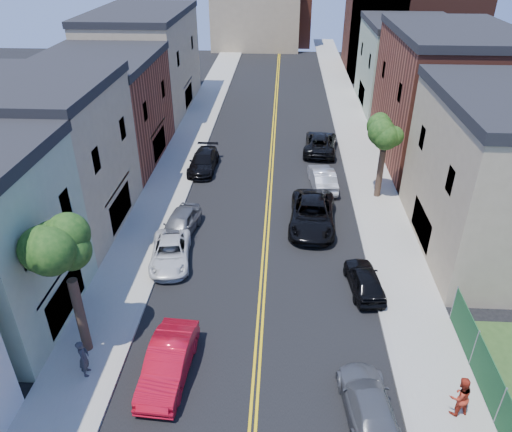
% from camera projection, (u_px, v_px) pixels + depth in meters
% --- Properties ---
extents(sidewalk_left, '(3.20, 100.00, 0.15)m').
position_uv_depth(sidewalk_left, '(188.00, 141.00, 44.89)').
color(sidewalk_left, gray).
rests_on(sidewalk_left, ground).
extents(sidewalk_right, '(3.20, 100.00, 0.15)m').
position_uv_depth(sidewalk_right, '(359.00, 145.00, 44.12)').
color(sidewalk_right, gray).
rests_on(sidewalk_right, ground).
extents(curb_left, '(0.30, 100.00, 0.15)m').
position_uv_depth(curb_left, '(207.00, 141.00, 44.81)').
color(curb_left, gray).
rests_on(curb_left, ground).
extents(curb_right, '(0.30, 100.00, 0.15)m').
position_uv_depth(curb_right, '(340.00, 144.00, 44.20)').
color(curb_right, gray).
rests_on(curb_right, ground).
extents(bldg_left_tan_near, '(9.00, 10.00, 9.00)m').
position_uv_depth(bldg_left_tan_near, '(43.00, 162.00, 30.04)').
color(bldg_left_tan_near, '#998466').
rests_on(bldg_left_tan_near, ground).
extents(bldg_left_brick, '(9.00, 12.00, 8.00)m').
position_uv_depth(bldg_left_brick, '(102.00, 113.00, 39.76)').
color(bldg_left_brick, brown).
rests_on(bldg_left_brick, ground).
extents(bldg_left_tan_far, '(9.00, 16.00, 9.50)m').
position_uv_depth(bldg_left_tan_far, '(145.00, 64.00, 51.42)').
color(bldg_left_tan_far, '#998466').
rests_on(bldg_left_tan_far, ground).
extents(bldg_right_tan, '(9.00, 12.00, 9.00)m').
position_uv_depth(bldg_right_tan, '(510.00, 181.00, 27.81)').
color(bldg_right_tan, '#998466').
rests_on(bldg_right_tan, ground).
extents(bldg_right_brick, '(9.00, 14.00, 10.00)m').
position_uv_depth(bldg_right_brick, '(444.00, 99.00, 39.60)').
color(bldg_right_brick, brown).
rests_on(bldg_right_brick, ground).
extents(bldg_right_palegrn, '(9.00, 12.00, 8.50)m').
position_uv_depth(bldg_right_palegrn, '(406.00, 67.00, 52.02)').
color(bldg_right_palegrn, gray).
rests_on(bldg_right_palegrn, ground).
extents(church, '(16.20, 14.20, 22.60)m').
position_uv_depth(church, '(404.00, 17.00, 63.35)').
color(church, '#4C2319').
rests_on(church, ground).
extents(backdrop_left, '(14.00, 8.00, 12.00)m').
position_uv_depth(backdrop_left, '(256.00, 10.00, 77.83)').
color(backdrop_left, '#998466').
rests_on(backdrop_left, ground).
extents(backdrop_center, '(10.00, 8.00, 10.00)m').
position_uv_depth(backdrop_center, '(281.00, 13.00, 81.58)').
color(backdrop_center, brown).
rests_on(backdrop_center, ground).
extents(tree_left_mid, '(5.20, 5.20, 9.29)m').
position_uv_depth(tree_left_mid, '(60.00, 231.00, 19.23)').
color(tree_left_mid, '#34221A').
rests_on(tree_left_mid, sidewalk_left).
extents(tree_right_far, '(4.40, 4.40, 8.03)m').
position_uv_depth(tree_right_far, '(387.00, 122.00, 32.64)').
color(tree_right_far, '#34221A').
rests_on(tree_right_far, sidewalk_right).
extents(red_sedan, '(1.98, 4.95, 1.60)m').
position_uv_depth(red_sedan, '(168.00, 362.00, 20.88)').
color(red_sedan, red).
rests_on(red_sedan, ground).
extents(white_pickup, '(2.81, 5.02, 1.33)m').
position_uv_depth(white_pickup, '(170.00, 253.00, 28.26)').
color(white_pickup, silver).
rests_on(white_pickup, ground).
extents(grey_car_left, '(2.42, 4.75, 1.55)m').
position_uv_depth(grey_car_left, '(180.00, 224.00, 30.83)').
color(grey_car_left, '#515258').
rests_on(grey_car_left, ground).
extents(black_car_left, '(2.19, 5.13, 1.48)m').
position_uv_depth(black_car_left, '(203.00, 161.00, 39.29)').
color(black_car_left, black).
rests_on(black_car_left, ground).
extents(grey_car_right, '(2.38, 4.85, 1.36)m').
position_uv_depth(grey_car_right, '(368.00, 404.00, 19.18)').
color(grey_car_right, '#515458').
rests_on(grey_car_right, ground).
extents(black_car_right, '(2.06, 4.21, 1.38)m').
position_uv_depth(black_car_right, '(365.00, 280.00, 26.03)').
color(black_car_right, black).
rests_on(black_car_right, ground).
extents(silver_car_right, '(2.14, 4.83, 1.54)m').
position_uv_depth(silver_car_right, '(322.00, 178.00, 36.59)').
color(silver_car_right, '#B9BAC1').
rests_on(silver_car_right, ground).
extents(dark_car_right_far, '(3.28, 6.08, 1.62)m').
position_uv_depth(dark_car_right_far, '(320.00, 143.00, 42.60)').
color(dark_car_right_far, black).
rests_on(dark_car_right_far, ground).
extents(black_suv_lane, '(3.28, 6.44, 1.74)m').
position_uv_depth(black_suv_lane, '(312.00, 214.00, 31.66)').
color(black_suv_lane, black).
rests_on(black_suv_lane, ground).
extents(pedestrian_left, '(0.55, 0.74, 1.84)m').
position_uv_depth(pedestrian_left, '(84.00, 358.00, 20.74)').
color(pedestrian_left, '#282930').
rests_on(pedestrian_left, sidewalk_left).
extents(pedestrian_right, '(1.08, 0.93, 1.89)m').
position_uv_depth(pedestrian_right, '(460.00, 396.00, 19.00)').
color(pedestrian_right, '#A72B19').
rests_on(pedestrian_right, sidewalk_right).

